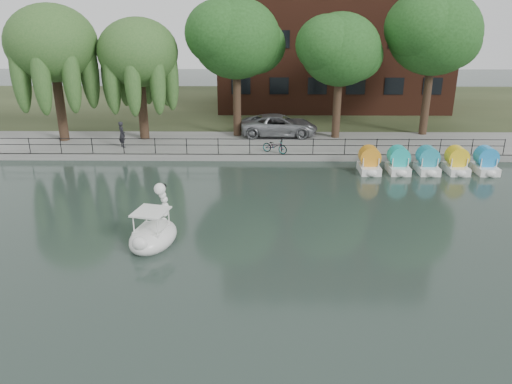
{
  "coord_description": "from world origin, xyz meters",
  "views": [
    {
      "loc": [
        0.74,
        -17.2,
        9.34
      ],
      "look_at": [
        0.5,
        4.0,
        1.3
      ],
      "focal_mm": 35.0,
      "sensor_mm": 36.0,
      "label": 1
    }
  ],
  "objects_px": {
    "minivan": "(279,124)",
    "swan_boat": "(154,232)",
    "bicycle": "(275,145)",
    "pedestrian": "(122,133)"
  },
  "relations": [
    {
      "from": "minivan",
      "to": "swan_boat",
      "type": "distance_m",
      "value": 17.48
    },
    {
      "from": "bicycle",
      "to": "swan_boat",
      "type": "bearing_deg",
      "value": -174.86
    },
    {
      "from": "bicycle",
      "to": "pedestrian",
      "type": "relative_size",
      "value": 0.87
    },
    {
      "from": "swan_boat",
      "to": "bicycle",
      "type": "bearing_deg",
      "value": 79.79
    },
    {
      "from": "swan_boat",
      "to": "minivan",
      "type": "bearing_deg",
      "value": 84.42
    },
    {
      "from": "minivan",
      "to": "pedestrian",
      "type": "height_order",
      "value": "pedestrian"
    },
    {
      "from": "pedestrian",
      "to": "swan_boat",
      "type": "relative_size",
      "value": 0.64
    },
    {
      "from": "minivan",
      "to": "pedestrian",
      "type": "xyz_separation_m",
      "value": [
        -10.46,
        -3.2,
        0.12
      ]
    },
    {
      "from": "minivan",
      "to": "swan_boat",
      "type": "relative_size",
      "value": 2.03
    },
    {
      "from": "pedestrian",
      "to": "swan_boat",
      "type": "bearing_deg",
      "value": 161.6
    }
  ]
}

